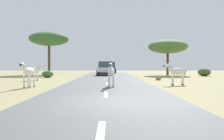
{
  "coord_description": "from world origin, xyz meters",
  "views": [
    {
      "loc": [
        0.04,
        -8.51,
        1.4
      ],
      "look_at": [
        0.17,
        7.12,
        1.03
      ],
      "focal_mm": 37.61,
      "sensor_mm": 36.0,
      "label": 1
    }
  ],
  "objects_px": {
    "zebra_1": "(28,72)",
    "bush_0": "(48,74)",
    "zebra_0": "(111,72)",
    "tree_0": "(49,39)",
    "car_0": "(110,68)",
    "car_1": "(106,69)",
    "tree_1": "(168,47)",
    "zebra_2": "(176,72)",
    "bush_1": "(204,72)",
    "rock_0": "(158,78)",
    "zebra_3": "(34,71)"
  },
  "relations": [
    {
      "from": "car_0",
      "to": "tree_1",
      "type": "xyz_separation_m",
      "value": [
        7.82,
        -5.77,
        2.95
      ]
    },
    {
      "from": "zebra_0",
      "to": "tree_0",
      "type": "distance_m",
      "value": 21.84
    },
    {
      "from": "zebra_1",
      "to": "zebra_2",
      "type": "xyz_separation_m",
      "value": [
        9.49,
        1.96,
        -0.05
      ]
    },
    {
      "from": "car_0",
      "to": "car_1",
      "type": "distance_m",
      "value": 7.65
    },
    {
      "from": "car_0",
      "to": "tree_0",
      "type": "distance_m",
      "value": 10.3
    },
    {
      "from": "car_0",
      "to": "car_1",
      "type": "height_order",
      "value": "same"
    },
    {
      "from": "tree_0",
      "to": "tree_1",
      "type": "xyz_separation_m",
      "value": [
        16.51,
        -2.15,
        -1.24
      ]
    },
    {
      "from": "zebra_1",
      "to": "zebra_3",
      "type": "relative_size",
      "value": 1.16
    },
    {
      "from": "car_0",
      "to": "rock_0",
      "type": "height_order",
      "value": "car_0"
    },
    {
      "from": "zebra_2",
      "to": "car_1",
      "type": "distance_m",
      "value": 14.5
    },
    {
      "from": "car_1",
      "to": "zebra_1",
      "type": "bearing_deg",
      "value": 76.79
    },
    {
      "from": "zebra_1",
      "to": "car_0",
      "type": "bearing_deg",
      "value": -93.57
    },
    {
      "from": "zebra_2",
      "to": "car_1",
      "type": "bearing_deg",
      "value": 20.72
    },
    {
      "from": "zebra_1",
      "to": "tree_0",
      "type": "height_order",
      "value": "tree_0"
    },
    {
      "from": "zebra_2",
      "to": "bush_1",
      "type": "relative_size",
      "value": 1.03
    },
    {
      "from": "zebra_0",
      "to": "car_0",
      "type": "bearing_deg",
      "value": -86.63
    },
    {
      "from": "zebra_0",
      "to": "car_1",
      "type": "distance_m",
      "value": 15.56
    },
    {
      "from": "zebra_3",
      "to": "tree_1",
      "type": "xyz_separation_m",
      "value": [
        14.33,
        11.17,
        2.93
      ]
    },
    {
      "from": "zebra_3",
      "to": "car_1",
      "type": "xyz_separation_m",
      "value": [
        5.98,
        9.31,
        -0.02
      ]
    },
    {
      "from": "zebra_1",
      "to": "zebra_3",
      "type": "xyz_separation_m",
      "value": [
        -1.64,
        6.22,
        -0.08
      ]
    },
    {
      "from": "bush_1",
      "to": "rock_0",
      "type": "height_order",
      "value": "bush_1"
    },
    {
      "from": "tree_0",
      "to": "car_1",
      "type": "bearing_deg",
      "value": -26.2
    },
    {
      "from": "car_0",
      "to": "zebra_3",
      "type": "bearing_deg",
      "value": 71.23
    },
    {
      "from": "tree_0",
      "to": "bush_0",
      "type": "relative_size",
      "value": 4.99
    },
    {
      "from": "tree_1",
      "to": "zebra_2",
      "type": "bearing_deg",
      "value": -101.71
    },
    {
      "from": "car_0",
      "to": "tree_1",
      "type": "height_order",
      "value": "tree_1"
    },
    {
      "from": "tree_0",
      "to": "bush_0",
      "type": "height_order",
      "value": "tree_0"
    },
    {
      "from": "zebra_3",
      "to": "bush_0",
      "type": "relative_size",
      "value": 1.2
    },
    {
      "from": "car_0",
      "to": "bush_1",
      "type": "relative_size",
      "value": 2.85
    },
    {
      "from": "rock_0",
      "to": "tree_1",
      "type": "bearing_deg",
      "value": 72.11
    },
    {
      "from": "zebra_1",
      "to": "bush_0",
      "type": "distance_m",
      "value": 11.26
    },
    {
      "from": "zebra_0",
      "to": "bush_0",
      "type": "distance_m",
      "value": 13.04
    },
    {
      "from": "zebra_2",
      "to": "bush_0",
      "type": "relative_size",
      "value": 1.32
    },
    {
      "from": "zebra_2",
      "to": "tree_1",
      "type": "bearing_deg",
      "value": -11.78
    },
    {
      "from": "zebra_0",
      "to": "rock_0",
      "type": "bearing_deg",
      "value": -119.29
    },
    {
      "from": "zebra_1",
      "to": "car_1",
      "type": "distance_m",
      "value": 16.12
    },
    {
      "from": "car_1",
      "to": "tree_1",
      "type": "bearing_deg",
      "value": -164.99
    },
    {
      "from": "car_1",
      "to": "bush_0",
      "type": "relative_size",
      "value": 3.65
    },
    {
      "from": "zebra_2",
      "to": "bush_0",
      "type": "distance_m",
      "value": 14.54
    },
    {
      "from": "zebra_0",
      "to": "car_0",
      "type": "height_order",
      "value": "car_0"
    },
    {
      "from": "car_0",
      "to": "zebra_0",
      "type": "bearing_deg",
      "value": 92.52
    },
    {
      "from": "zebra_2",
      "to": "car_0",
      "type": "xyz_separation_m",
      "value": [
        -4.63,
        21.19,
        -0.05
      ]
    },
    {
      "from": "bush_0",
      "to": "zebra_2",
      "type": "bearing_deg",
      "value": -38.99
    },
    {
      "from": "car_0",
      "to": "bush_1",
      "type": "xyz_separation_m",
      "value": [
        11.52,
        -8.9,
        -0.38
      ]
    },
    {
      "from": "tree_0",
      "to": "tree_1",
      "type": "distance_m",
      "value": 16.69
    },
    {
      "from": "car_1",
      "to": "rock_0",
      "type": "bearing_deg",
      "value": 121.35
    },
    {
      "from": "zebra_3",
      "to": "tree_0",
      "type": "xyz_separation_m",
      "value": [
        -2.18,
        13.32,
        4.17
      ]
    },
    {
      "from": "bush_0",
      "to": "tree_0",
      "type": "bearing_deg",
      "value": 103.44
    },
    {
      "from": "zebra_1",
      "to": "zebra_0",
      "type": "bearing_deg",
      "value": -171.96
    },
    {
      "from": "car_1",
      "to": "rock_0",
      "type": "distance_m",
      "value": 10.13
    }
  ]
}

